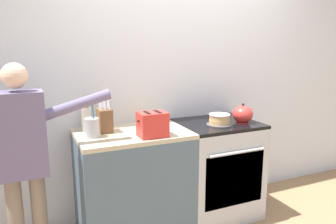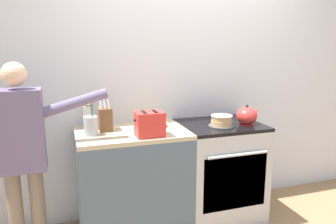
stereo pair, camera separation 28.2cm
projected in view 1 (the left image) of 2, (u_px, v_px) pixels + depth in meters
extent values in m
cube|color=silver|center=(180.00, 80.00, 3.22)|extent=(8.00, 0.04, 2.60)
cube|color=#4C6070|center=(134.00, 185.00, 2.86)|extent=(0.94, 0.64, 0.89)
cube|color=#BCAD8E|center=(132.00, 134.00, 2.76)|extent=(0.94, 0.64, 0.03)
cube|color=#B7BABF|center=(216.00, 170.00, 3.19)|extent=(0.74, 0.64, 0.90)
cube|color=black|center=(235.00, 180.00, 2.91)|extent=(0.61, 0.01, 0.49)
cylinder|color=#B7BABF|center=(238.00, 153.00, 2.83)|extent=(0.56, 0.02, 0.02)
cube|color=black|center=(217.00, 124.00, 3.09)|extent=(0.74, 0.64, 0.03)
cylinder|color=#4C4C51|center=(219.00, 124.00, 2.99)|extent=(0.24, 0.24, 0.01)
cylinder|color=tan|center=(219.00, 122.00, 2.98)|extent=(0.19, 0.19, 0.04)
cylinder|color=tan|center=(220.00, 117.00, 2.97)|extent=(0.18, 0.18, 0.04)
cylinder|color=#EFB2C1|center=(220.00, 115.00, 2.97)|extent=(0.19, 0.19, 0.01)
cylinder|color=red|center=(242.00, 122.00, 3.07)|extent=(0.13, 0.13, 0.01)
ellipsoid|color=red|center=(243.00, 114.00, 3.06)|extent=(0.19, 0.19, 0.16)
cone|color=red|center=(251.00, 110.00, 3.09)|extent=(0.09, 0.04, 0.08)
sphere|color=black|center=(243.00, 104.00, 3.04)|extent=(0.02, 0.02, 0.02)
cube|color=brown|center=(105.00, 120.00, 2.74)|extent=(0.11, 0.16, 0.20)
cylinder|color=#B2B2B7|center=(101.00, 105.00, 2.66)|extent=(0.01, 0.04, 0.09)
cylinder|color=#B2B2B7|center=(105.00, 106.00, 2.68)|extent=(0.01, 0.03, 0.07)
cylinder|color=#B2B2B7|center=(109.00, 105.00, 2.69)|extent=(0.01, 0.04, 0.08)
cylinder|color=#B2B2B7|center=(100.00, 106.00, 2.70)|extent=(0.01, 0.03, 0.07)
cylinder|color=#B2B2B7|center=(104.00, 105.00, 2.71)|extent=(0.01, 0.04, 0.08)
cylinder|color=#B2B2B7|center=(108.00, 105.00, 2.72)|extent=(0.01, 0.04, 0.08)
cylinder|color=#B2B2B7|center=(99.00, 104.00, 2.73)|extent=(0.01, 0.04, 0.08)
cylinder|color=#B2B2B7|center=(103.00, 104.00, 2.74)|extent=(0.01, 0.04, 0.08)
cylinder|color=#B7BABF|center=(92.00, 128.00, 2.59)|extent=(0.11, 0.11, 0.15)
cylinder|color=teal|center=(93.00, 115.00, 2.55)|extent=(0.03, 0.02, 0.27)
cylinder|color=#A37A51|center=(93.00, 113.00, 2.59)|extent=(0.03, 0.03, 0.27)
cylinder|color=gold|center=(151.00, 125.00, 2.92)|extent=(0.27, 0.27, 0.04)
sphere|color=orange|center=(152.00, 122.00, 2.84)|extent=(0.07, 0.07, 0.07)
sphere|color=orange|center=(144.00, 120.00, 2.90)|extent=(0.08, 0.08, 0.08)
sphere|color=orange|center=(154.00, 119.00, 2.97)|extent=(0.07, 0.07, 0.07)
sphere|color=orange|center=(155.00, 119.00, 2.96)|extent=(0.07, 0.07, 0.07)
cube|color=red|center=(152.00, 124.00, 2.60)|extent=(0.22, 0.17, 0.20)
cube|color=black|center=(147.00, 113.00, 2.56)|extent=(0.03, 0.12, 0.00)
cube|color=black|center=(158.00, 112.00, 2.60)|extent=(0.03, 0.12, 0.00)
cube|color=black|center=(138.00, 121.00, 2.55)|extent=(0.02, 0.02, 0.01)
cube|color=white|center=(86.00, 119.00, 2.78)|extent=(0.07, 0.07, 0.20)
pyramid|color=#E0BC4C|center=(85.00, 103.00, 2.75)|extent=(0.07, 0.07, 0.04)
cylinder|color=#7A6B5B|center=(40.00, 220.00, 2.44)|extent=(0.11, 0.11, 0.73)
cube|color=slate|center=(20.00, 135.00, 2.27)|extent=(0.34, 0.20, 0.61)
cylinder|color=slate|center=(76.00, 105.00, 2.39)|extent=(0.52, 0.08, 0.21)
sphere|color=beige|center=(14.00, 76.00, 2.19)|extent=(0.18, 0.18, 0.18)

